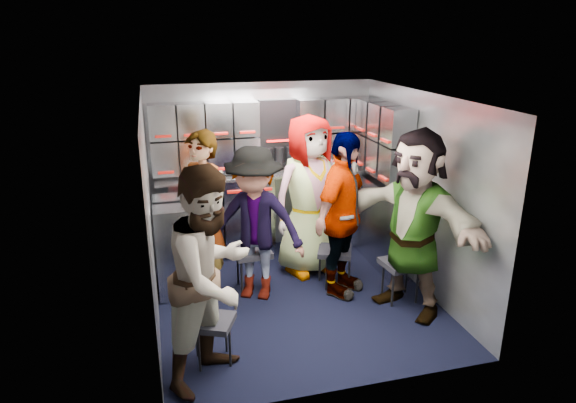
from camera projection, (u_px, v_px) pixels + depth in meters
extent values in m
plane|color=black|center=(295.00, 298.00, 5.43)|extent=(3.00, 3.00, 0.00)
cube|color=gray|center=(263.00, 167.00, 6.47)|extent=(2.80, 0.04, 2.10)
cube|color=gray|center=(150.00, 217.00, 4.75)|extent=(0.04, 3.00, 2.10)
cube|color=gray|center=(422.00, 193.00, 5.44)|extent=(0.04, 3.00, 2.10)
cube|color=silver|center=(296.00, 97.00, 4.76)|extent=(2.80, 3.00, 0.02)
cube|color=#A0A4B0|center=(267.00, 214.00, 6.45)|extent=(2.68, 0.38, 0.99)
cube|color=#A0A4B0|center=(174.00, 246.00, 5.49)|extent=(0.38, 0.76, 0.99)
cube|color=#B9BCC1|center=(267.00, 174.00, 6.29)|extent=(2.68, 0.42, 0.03)
cube|color=#A0A4B0|center=(265.00, 135.00, 6.19)|extent=(2.68, 0.28, 0.82)
cube|color=#A0A4B0|center=(383.00, 140.00, 5.90)|extent=(0.28, 1.00, 0.82)
cube|color=#A0A4B0|center=(382.00, 223.00, 6.12)|extent=(0.28, 1.20, 1.00)
cube|color=#B5140D|center=(270.00, 189.00, 6.15)|extent=(2.60, 0.02, 0.03)
cube|color=black|center=(212.00, 322.00, 4.28)|extent=(0.45, 0.44, 0.05)
cylinder|color=black|center=(199.00, 352.00, 4.21)|extent=(0.02, 0.02, 0.36)
cylinder|color=black|center=(230.00, 348.00, 4.27)|extent=(0.02, 0.02, 0.36)
cylinder|color=black|center=(197.00, 338.00, 4.41)|extent=(0.02, 0.02, 0.36)
cylinder|color=black|center=(226.00, 333.00, 4.47)|extent=(0.02, 0.02, 0.36)
cube|color=black|center=(252.00, 252.00, 5.51)|extent=(0.40, 0.39, 0.06)
cylinder|color=black|center=(242.00, 277.00, 5.44)|extent=(0.02, 0.02, 0.40)
cylinder|color=black|center=(268.00, 274.00, 5.51)|extent=(0.02, 0.02, 0.40)
cylinder|color=black|center=(238.00, 267.00, 5.66)|extent=(0.02, 0.02, 0.40)
cylinder|color=black|center=(263.00, 265.00, 5.73)|extent=(0.02, 0.02, 0.40)
cube|color=black|center=(304.00, 228.00, 6.09)|extent=(0.50, 0.49, 0.06)
cylinder|color=black|center=(294.00, 252.00, 6.01)|extent=(0.03, 0.03, 0.43)
cylinder|color=black|center=(319.00, 250.00, 6.09)|extent=(0.03, 0.03, 0.43)
cylinder|color=black|center=(289.00, 244.00, 6.25)|extent=(0.03, 0.03, 0.43)
cylinder|color=black|center=(312.00, 241.00, 6.33)|extent=(0.03, 0.03, 0.43)
cube|color=black|center=(335.00, 251.00, 5.60)|extent=(0.46, 0.45, 0.06)
cylinder|color=black|center=(326.00, 274.00, 5.53)|extent=(0.02, 0.02, 0.38)
cylinder|color=black|center=(349.00, 272.00, 5.60)|extent=(0.02, 0.02, 0.38)
cylinder|color=black|center=(320.00, 266.00, 5.74)|extent=(0.02, 0.02, 0.38)
cylinder|color=black|center=(342.00, 263.00, 5.80)|extent=(0.02, 0.02, 0.38)
cube|color=black|center=(401.00, 264.00, 5.27)|extent=(0.41, 0.39, 0.06)
cylinder|color=black|center=(393.00, 289.00, 5.20)|extent=(0.02, 0.02, 0.39)
cylinder|color=black|center=(417.00, 286.00, 5.27)|extent=(0.02, 0.02, 0.39)
cylinder|color=black|center=(383.00, 279.00, 5.42)|extent=(0.02, 0.02, 0.39)
cylinder|color=black|center=(406.00, 276.00, 5.48)|extent=(0.02, 0.02, 0.39)
imported|color=black|center=(203.00, 214.00, 5.31)|extent=(0.69, 0.77, 1.76)
imported|color=black|center=(212.00, 277.00, 3.95)|extent=(1.09, 1.09, 1.78)
imported|color=black|center=(255.00, 224.00, 5.23)|extent=(1.21, 1.01, 1.62)
imported|color=black|center=(309.00, 196.00, 5.78)|extent=(1.02, 0.81, 1.83)
imported|color=black|center=(342.00, 216.00, 5.28)|extent=(1.03, 1.02, 1.75)
imported|color=black|center=(414.00, 223.00, 4.94)|extent=(1.25, 1.78, 1.85)
cylinder|color=white|center=(248.00, 166.00, 6.14)|extent=(0.06, 0.06, 0.22)
cylinder|color=white|center=(259.00, 165.00, 6.17)|extent=(0.06, 0.06, 0.23)
cylinder|color=white|center=(306.00, 162.00, 6.32)|extent=(0.07, 0.07, 0.22)
cylinder|color=tan|center=(220.00, 173.00, 6.07)|extent=(0.07, 0.07, 0.11)
cylinder|color=tan|center=(334.00, 165.00, 6.42)|extent=(0.09, 0.09, 0.11)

